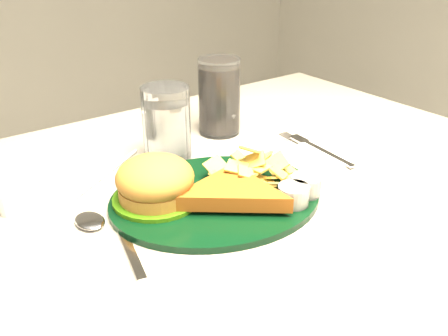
# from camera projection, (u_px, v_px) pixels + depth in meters

# --- Properties ---
(dinner_plate) EXTENTS (0.35, 0.31, 0.07)m
(dinner_plate) POSITION_uv_depth(u_px,v_px,m) (216.00, 179.00, 0.69)
(dinner_plate) COLOR black
(dinner_plate) RESTS_ON table
(water_glass) EXTENTS (0.10, 0.10, 0.12)m
(water_glass) POSITION_uv_depth(u_px,v_px,m) (166.00, 124.00, 0.81)
(water_glass) COLOR white
(water_glass) RESTS_ON table
(cola_glass) EXTENTS (0.10, 0.10, 0.14)m
(cola_glass) POSITION_uv_depth(u_px,v_px,m) (219.00, 97.00, 0.91)
(cola_glass) COLOR black
(cola_glass) RESTS_ON table
(fork_napkin) EXTENTS (0.13, 0.16, 0.01)m
(fork_napkin) POSITION_uv_depth(u_px,v_px,m) (325.00, 152.00, 0.84)
(fork_napkin) COLOR silver
(fork_napkin) RESTS_ON table
(spoon) EXTENTS (0.09, 0.18, 0.01)m
(spoon) POSITION_uv_depth(u_px,v_px,m) (129.00, 247.00, 0.60)
(spoon) COLOR silver
(spoon) RESTS_ON table
(ramekin) EXTENTS (0.05, 0.05, 0.03)m
(ramekin) POSITION_uv_depth(u_px,v_px,m) (15.00, 200.00, 0.68)
(ramekin) COLOR white
(ramekin) RESTS_ON table
(wrapped_straw) EXTENTS (0.18, 0.15, 0.01)m
(wrapped_straw) POSITION_uv_depth(u_px,v_px,m) (108.00, 172.00, 0.78)
(wrapped_straw) COLOR white
(wrapped_straw) RESTS_ON table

